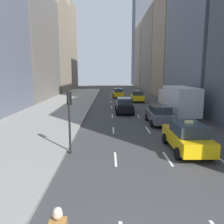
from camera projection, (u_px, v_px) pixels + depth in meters
The scene contains 11 objects.
sidewalk_left at pixel (63, 106), 30.27m from camera, with size 8.00×66.00×0.15m, color gray.
lane_markings at pixel (135, 111), 26.47m from camera, with size 5.72×56.00×0.01m.
building_row_left at pixel (22, 20), 33.72m from camera, with size 6.00×72.70×31.88m.
building_row_right at pixel (164, 36), 50.04m from camera, with size 6.00×90.34×35.61m.
taxi_lead at pixel (137, 96), 35.28m from camera, with size 2.02×4.40×1.87m.
taxi_second at pixel (118, 93), 41.31m from camera, with size 2.02×4.40×1.87m.
taxi_third at pixel (187, 137), 12.72m from camera, with size 2.02×4.40×1.87m.
sedan_black_near at pixel (124, 105), 25.08m from camera, with size 2.02×4.57×1.78m.
sedan_silver_behind at pixel (159, 114), 19.65m from camera, with size 2.02×4.41×1.71m.
box_truck at pixel (177, 100), 23.44m from camera, with size 2.58×8.40×3.15m.
traffic_light_pole at pixel (69, 112), 12.13m from camera, with size 0.24×0.42×3.60m.
Camera 1 is at (-0.54, -3.04, 4.51)m, focal length 35.00 mm.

